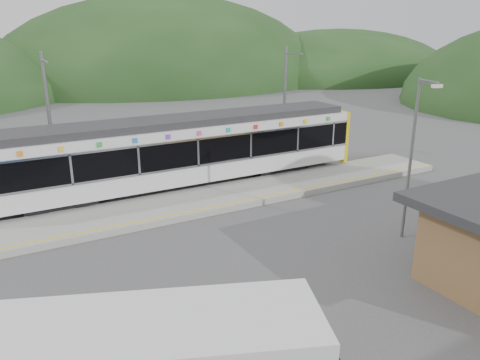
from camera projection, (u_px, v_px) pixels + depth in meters
ground at (260, 223)px, 20.32m from camera, size 120.00×120.00×0.00m
hills at (303, 171)px, 27.57m from camera, size 146.00×149.00×26.00m
platform at (225, 197)px, 23.01m from camera, size 26.00×3.20×0.30m
yellow_line at (238, 202)px, 21.88m from camera, size 26.00×0.10×0.01m
train at (178, 150)px, 24.04m from camera, size 20.44×3.01×3.74m
catenary_mast_west at (50, 122)px, 23.06m from camera, size 0.18×1.80×7.00m
catenary_mast_east at (285, 101)px, 29.54m from camera, size 0.18×1.80×7.00m
lamp_post at (415, 147)px, 17.67m from camera, size 0.38×1.13×6.33m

